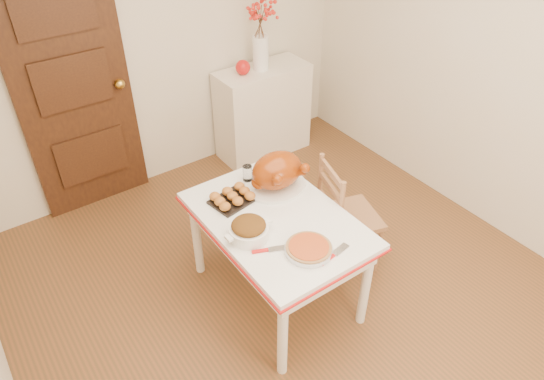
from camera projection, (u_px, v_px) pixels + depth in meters
floor at (306, 307)px, 3.37m from camera, size 3.50×4.00×0.00m
wall_back at (154, 39)px, 3.91m from camera, size 3.50×0.00×2.50m
wall_right at (513, 71)px, 3.41m from camera, size 0.00×4.00×2.50m
door_back at (73, 89)px, 3.70m from camera, size 0.85×0.06×2.06m
sideboard at (263, 112)px, 4.66m from camera, size 0.86×0.38×0.86m
kitchen_table at (276, 258)px, 3.25m from camera, size 0.80×1.16×0.70m
chair_oak at (350, 215)px, 3.46m from camera, size 0.48×0.48×0.87m
berry_vase at (260, 35)px, 4.21m from camera, size 0.32×0.32×0.62m
apple at (243, 67)px, 4.27m from camera, size 0.13×0.13×0.13m
turkey_platter at (277, 172)px, 3.20m from camera, size 0.44×0.37×0.26m
pumpkin_pie at (309, 248)px, 2.79m from camera, size 0.32×0.32×0.06m
stuffing_dish at (249, 229)px, 2.87m from camera, size 0.31×0.25×0.12m
rolls_tray at (232, 197)px, 3.14m from camera, size 0.29×0.25×0.07m
pie_server at (334, 254)px, 2.78m from camera, size 0.24×0.11×0.01m
carving_knife at (275, 249)px, 2.81m from camera, size 0.27×0.16×0.01m
drinking_glass at (247, 173)px, 3.32m from camera, size 0.07×0.07×0.11m
shaker_pair at (279, 163)px, 3.42m from camera, size 0.11×0.07×0.10m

